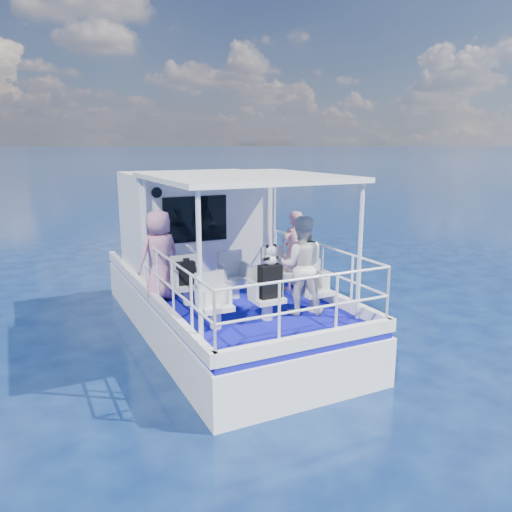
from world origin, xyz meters
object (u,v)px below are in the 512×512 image
at_px(passenger_stbd_aft, 301,265).
at_px(panda, 271,255).
at_px(backpack_center, 270,281).
at_px(passenger_port_fwd, 160,255).

bearing_deg(passenger_stbd_aft, panda, 33.69).
height_order(passenger_stbd_aft, backpack_center, passenger_stbd_aft).
bearing_deg(passenger_port_fwd, passenger_stbd_aft, 121.04).
xyz_separation_m(passenger_port_fwd, backpack_center, (1.27, -1.86, -0.18)).
bearing_deg(passenger_port_fwd, panda, 108.78).
xyz_separation_m(passenger_port_fwd, panda, (1.29, -1.86, 0.26)).
height_order(backpack_center, panda, panda).
bearing_deg(panda, passenger_port_fwd, 124.67).
distance_m(passenger_port_fwd, backpack_center, 2.26).
relative_size(passenger_port_fwd, backpack_center, 3.09).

